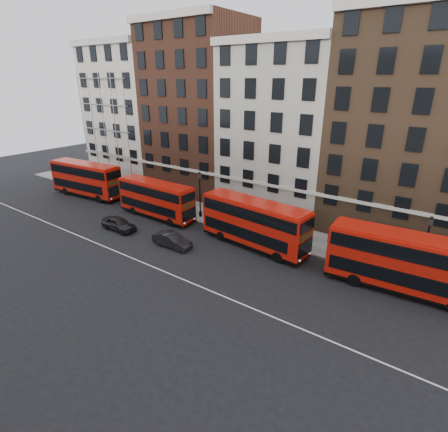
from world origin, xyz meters
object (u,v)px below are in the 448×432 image
Objects in this scene: bus_c at (254,222)px; bus_d at (405,262)px; bus_a at (86,178)px; car_rear at (119,224)px; bus_b at (156,198)px; car_front at (172,240)px.

bus_c is 1.00× the size of bus_d.
bus_d is (39.25, 0.00, 0.02)m from bus_a.
bus_d is 27.00m from car_rear.
bus_a is 26.33m from bus_c.
bus_a reaches higher than car_rear.
bus_a is 1.00× the size of bus_d.
bus_a is at bearing 176.21° from bus_d.
bus_d reaches higher than bus_b.
car_rear is (-0.54, -5.01, -1.54)m from bus_b.
bus_a is 20.66m from car_front.
bus_a is 1.10× the size of bus_b.
bus_a is at bearing 75.95° from car_front.
bus_c is at bearing -70.47° from car_rear.
bus_c is (26.33, 0.01, -0.00)m from bus_a.
bus_b is 2.47× the size of car_front.
bus_a is 13.32m from bus_b.
bus_b reaches higher than car_rear.
bus_a reaches higher than car_front.
bus_a reaches higher than bus_c.
bus_a is 13.83m from car_rear.
car_rear is 7.30m from car_front.
bus_a is 2.73× the size of car_front.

